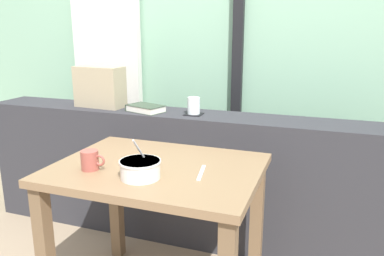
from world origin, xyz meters
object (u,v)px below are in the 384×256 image
object	(u,v)px
juice_glass	(194,106)
fork_utensil	(201,173)
closed_book	(145,108)
ceramic_mug	(90,160)
throw_pillow	(100,87)
breakfast_table	(158,192)
coaster_square	(194,114)
soup_bowl	(140,169)

from	to	relation	value
juice_glass	fork_utensil	distance (m)	0.71
closed_book	ceramic_mug	size ratio (longest dim) A/B	2.23
throw_pillow	fork_utensil	bearing A→B (deg)	-35.97
breakfast_table	throw_pillow	size ratio (longest dim) A/B	2.85
throw_pillow	closed_book	bearing A→B (deg)	-6.57
breakfast_table	ceramic_mug	size ratio (longest dim) A/B	8.06
closed_book	throw_pillow	distance (m)	0.36
juice_glass	fork_utensil	xyz separation A→B (m)	(0.26, -0.64, -0.15)
closed_book	coaster_square	bearing A→B (deg)	3.43
coaster_square	ceramic_mug	xyz separation A→B (m)	(-0.20, -0.76, -0.06)
closed_book	soup_bowl	bearing A→B (deg)	-65.11
closed_book	soup_bowl	world-z (taller)	soup_bowl
coaster_square	fork_utensil	world-z (taller)	coaster_square
coaster_square	juice_glass	xyz separation A→B (m)	(0.00, 0.00, 0.05)
juice_glass	throw_pillow	world-z (taller)	throw_pillow
coaster_square	throw_pillow	size ratio (longest dim) A/B	0.31
throw_pillow	coaster_square	bearing A→B (deg)	-1.86
soup_bowl	ceramic_mug	size ratio (longest dim) A/B	1.51
juice_glass	soup_bowl	size ratio (longest dim) A/B	0.58
fork_utensil	ceramic_mug	xyz separation A→B (m)	(-0.47, -0.12, 0.04)
breakfast_table	juice_glass	distance (m)	0.68
breakfast_table	coaster_square	distance (m)	0.66
fork_utensil	ceramic_mug	size ratio (longest dim) A/B	1.50
breakfast_table	coaster_square	xyz separation A→B (m)	(-0.05, 0.62, 0.23)
fork_utensil	ceramic_mug	distance (m)	0.48
throw_pillow	ceramic_mug	bearing A→B (deg)	-60.28
ceramic_mug	breakfast_table	bearing A→B (deg)	29.38
breakfast_table	fork_utensil	bearing A→B (deg)	-5.99
closed_book	ceramic_mug	bearing A→B (deg)	-82.14
juice_glass	closed_book	size ratio (longest dim) A/B	0.39
coaster_square	closed_book	world-z (taller)	closed_book
throw_pillow	ceramic_mug	world-z (taller)	throw_pillow
juice_glass	fork_utensil	size ratio (longest dim) A/B	0.58
breakfast_table	throw_pillow	distance (m)	1.01
juice_glass	soup_bowl	world-z (taller)	juice_glass
coaster_square	throw_pillow	distance (m)	0.66
closed_book	fork_utensil	xyz separation A→B (m)	(0.57, -0.62, -0.12)
coaster_square	juice_glass	distance (m)	0.05
breakfast_table	throw_pillow	xyz separation A→B (m)	(-0.70, 0.64, 0.36)
coaster_square	juice_glass	bearing A→B (deg)	0.00
throw_pillow	soup_bowl	distance (m)	1.07
soup_bowl	fork_utensil	distance (m)	0.26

